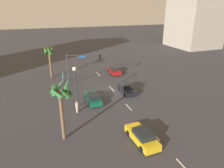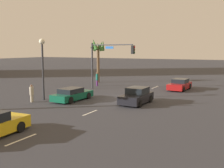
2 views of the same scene
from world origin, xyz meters
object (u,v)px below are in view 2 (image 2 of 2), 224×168
traffic_signal (107,57)px  pedestrian_0 (32,93)px  streetlamp (42,57)px  car_1 (180,85)px  car_0 (72,95)px  car_2 (137,96)px  palm_tree_0 (98,50)px  pedestrian_1 (97,79)px

traffic_signal → pedestrian_0: size_ratio=3.68×
traffic_signal → streetlamp: size_ratio=1.03×
car_1 → traffic_signal: size_ratio=0.73×
car_1 → pedestrian_0: 17.51m
car_1 → pedestrian_0: size_ratio=2.70×
car_0 → car_2: (1.54, -6.05, 0.09)m
car_1 → palm_tree_0: size_ratio=0.68×
car_0 → pedestrian_0: size_ratio=2.77×
pedestrian_0 → car_1: bearing=-36.4°
car_2 → traffic_signal: (5.90, 6.35, 3.26)m
car_1 → streetlamp: 16.67m
streetlamp → palm_tree_0: palm_tree_0 is taller
car_1 → traffic_signal: (-4.22, 7.84, 3.31)m
streetlamp → pedestrian_1: (10.98, 0.53, -3.18)m
palm_tree_0 → car_2: bearing=-136.8°
pedestrian_1 → palm_tree_0: bearing=28.9°
car_1 → traffic_signal: traffic_signal is taller
car_0 → palm_tree_0: size_ratio=0.70×
car_0 → car_2: 6.24m
streetlamp → palm_tree_0: size_ratio=0.91×
car_0 → pedestrian_1: pedestrian_1 is taller
palm_tree_0 → pedestrian_0: bearing=-172.0°
car_1 → palm_tree_0: palm_tree_0 is taller
car_2 → pedestrian_0: size_ratio=2.48×
car_0 → pedestrian_1: bearing=17.7°
car_0 → streetlamp: size_ratio=0.77×
car_1 → streetlamp: size_ratio=0.75×
car_2 → traffic_signal: traffic_signal is taller
car_1 → pedestrian_0: (-14.09, 10.39, 0.24)m
car_1 → pedestrian_1: bearing=99.2°
palm_tree_0 → car_0: bearing=-159.2°
car_2 → streetlamp: streetlamp is taller
car_0 → traffic_signal: (7.45, 0.30, 3.36)m
traffic_signal → pedestrian_0: bearing=165.5°
traffic_signal → car_0: bearing=-177.7°
streetlamp → car_2: bearing=-73.4°
traffic_signal → palm_tree_0: bearing=38.8°
car_1 → pedestrian_1: (-1.74, 10.71, 0.36)m
traffic_signal → pedestrian_1: bearing=49.1°
car_0 → pedestrian_0: bearing=130.3°
traffic_signal → pedestrian_1: size_ratio=3.31×
car_0 → pedestrian_0: (-2.42, 2.85, 0.28)m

